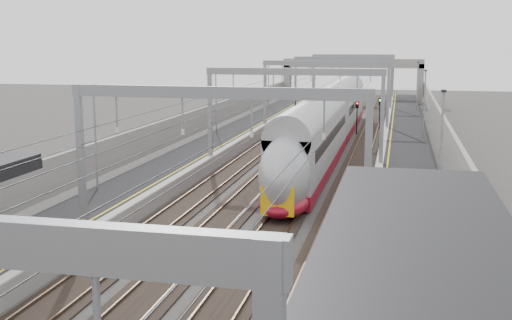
% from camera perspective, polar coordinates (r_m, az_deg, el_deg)
% --- Properties ---
extents(platform_left, '(4.00, 120.00, 1.00)m').
position_cam_1_polar(platform_left, '(51.81, -4.91, 0.46)').
color(platform_left, black).
rests_on(platform_left, ground).
extents(platform_right, '(4.00, 120.00, 1.00)m').
position_cam_1_polar(platform_right, '(49.46, 13.07, -0.24)').
color(platform_right, black).
rests_on(platform_right, ground).
extents(tracks, '(11.40, 140.00, 0.20)m').
position_cam_1_polar(tracks, '(50.09, 3.87, -0.39)').
color(tracks, black).
rests_on(tracks, ground).
extents(overhead_line, '(13.00, 140.00, 6.60)m').
position_cam_1_polar(overhead_line, '(55.86, 4.99, 7.01)').
color(overhead_line, gray).
rests_on(overhead_line, platform_left).
extents(overbridge, '(22.00, 2.20, 6.90)m').
position_cam_1_polar(overbridge, '(104.00, 8.60, 8.01)').
color(overbridge, gray).
rests_on(overbridge, ground).
extents(wall_left, '(0.30, 120.00, 3.20)m').
position_cam_1_polar(wall_left, '(52.67, -8.25, 1.77)').
color(wall_left, gray).
rests_on(wall_left, ground).
extents(wall_right, '(0.30, 120.00, 3.20)m').
position_cam_1_polar(wall_right, '(49.41, 16.83, 0.87)').
color(wall_right, gray).
rests_on(wall_right, ground).
extents(train, '(2.79, 50.81, 4.41)m').
position_cam_1_polar(train, '(55.92, 6.43, 2.88)').
color(train, maroon).
rests_on(train, ground).
extents(signal_green, '(0.32, 0.32, 3.48)m').
position_cam_1_polar(signal_green, '(80.45, 3.55, 5.38)').
color(signal_green, black).
rests_on(signal_green, ground).
extents(signal_red_near, '(0.32, 0.32, 3.48)m').
position_cam_1_polar(signal_red_near, '(67.30, 8.97, 4.30)').
color(signal_red_near, black).
rests_on(signal_red_near, ground).
extents(signal_red_far, '(0.32, 0.32, 3.48)m').
position_cam_1_polar(signal_red_far, '(71.22, 10.96, 4.57)').
color(signal_red_far, black).
rests_on(signal_red_far, ground).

